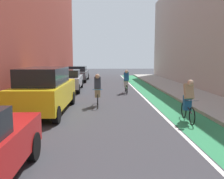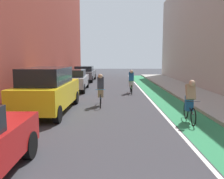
# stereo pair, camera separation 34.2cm
# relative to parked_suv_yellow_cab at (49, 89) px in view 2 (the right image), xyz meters

# --- Properties ---
(ground_plane) EXTENTS (77.01, 77.01, 0.00)m
(ground_plane) POSITION_rel_parked_suv_yellow_cab_xyz_m (2.82, 1.95, -1.02)
(ground_plane) COLOR #38383D
(bike_lane_paint) EXTENTS (1.60, 35.01, 0.00)m
(bike_lane_paint) POSITION_rel_parked_suv_yellow_cab_xyz_m (5.89, 3.95, -1.02)
(bike_lane_paint) COLOR #2D8451
(bike_lane_paint) RESTS_ON ground
(lane_divider_stripe) EXTENTS (0.12, 35.01, 0.00)m
(lane_divider_stripe) POSITION_rel_parked_suv_yellow_cab_xyz_m (4.99, 3.95, -1.02)
(lane_divider_stripe) COLOR white
(lane_divider_stripe) RESTS_ON ground
(sidewalk_right) EXTENTS (2.75, 35.01, 0.14)m
(sidewalk_right) POSITION_rel_parked_suv_yellow_cab_xyz_m (8.07, 3.95, -0.95)
(sidewalk_right) COLOR #A8A59E
(sidewalk_right) RESTS_ON ground
(building_facade_left) EXTENTS (3.00, 35.01, 11.10)m
(building_facade_left) POSITION_rel_parked_suv_yellow_cab_xyz_m (-2.85, 3.95, 4.53)
(building_facade_left) COLOR brown
(building_facade_left) RESTS_ON ground
(parked_suv_yellow_cab) EXTENTS (2.06, 4.82, 1.98)m
(parked_suv_yellow_cab) POSITION_rel_parked_suv_yellow_cab_xyz_m (0.00, 0.00, 0.00)
(parked_suv_yellow_cab) COLOR yellow
(parked_suv_yellow_cab) RESTS_ON ground
(parked_sedan_silver) EXTENTS (1.99, 4.39, 1.53)m
(parked_sedan_silver) POSITION_rel_parked_suv_yellow_cab_xyz_m (0.00, 6.98, -0.23)
(parked_sedan_silver) COLOR #9EA0A8
(parked_sedan_silver) RESTS_ON ground
(parked_sedan_gray) EXTENTS (2.05, 4.74, 1.53)m
(parked_sedan_gray) POSITION_rel_parked_suv_yellow_cab_xyz_m (0.00, 14.04, -0.23)
(parked_sedan_gray) COLOR #595B60
(parked_sedan_gray) RESTS_ON ground
(cyclist_mid) EXTENTS (0.48, 1.70, 1.61)m
(cyclist_mid) POSITION_rel_parked_suv_yellow_cab_xyz_m (5.71, -1.64, -0.17)
(cyclist_mid) COLOR black
(cyclist_mid) RESTS_ON ground
(cyclist_trailing) EXTENTS (0.48, 1.73, 1.62)m
(cyclist_trailing) POSITION_rel_parked_suv_yellow_cab_xyz_m (2.24, 1.36, -0.17)
(cyclist_trailing) COLOR black
(cyclist_trailing) RESTS_ON ground
(cyclist_far) EXTENTS (0.48, 1.66, 1.59)m
(cyclist_far) POSITION_rel_parked_suv_yellow_cab_xyz_m (4.10, 5.60, -0.21)
(cyclist_far) COLOR black
(cyclist_far) RESTS_ON ground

